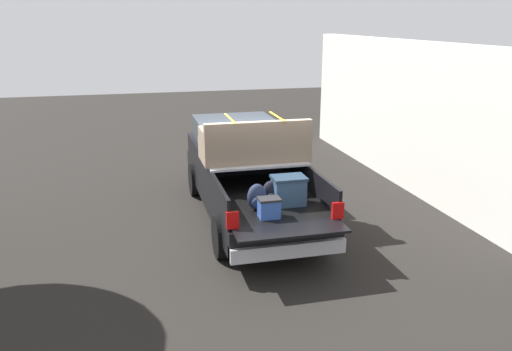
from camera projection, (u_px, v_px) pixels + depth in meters
The scene contains 3 objects.
ground_plane at pixel (249, 217), 11.03m from camera, with size 40.00×40.00×0.00m, color black.
pickup_truck at pixel (245, 169), 11.08m from camera, with size 6.05×2.07×2.23m.
building_facade at pixel (400, 112), 13.13m from camera, with size 10.20×0.36×3.55m, color silver.
Camera 1 is at (-10.03, 2.35, 4.05)m, focal length 36.46 mm.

